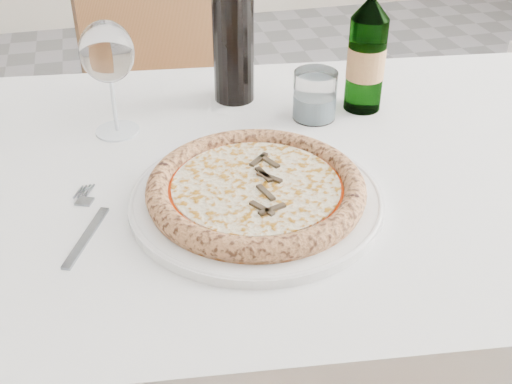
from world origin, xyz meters
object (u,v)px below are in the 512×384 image
tumbler (315,98)px  beer_bottle (367,54)px  dining_table (241,217)px  plate (256,199)px  wine_glass (107,54)px  pizza (256,188)px  wine_bottle (233,32)px  chair_far (181,89)px

tumbler → beer_bottle: 0.12m
dining_table → plate: size_ratio=4.00×
dining_table → beer_bottle: size_ratio=5.59×
wine_glass → beer_bottle: 0.44m
pizza → wine_bottle: wine_bottle is taller
chair_far → pizza: bearing=-90.7°
wine_glass → wine_bottle: bearing=19.9°
plate → wine_glass: bearing=123.7°
beer_bottle → wine_bottle: size_ratio=0.86×
plate → pizza: (-0.00, -0.00, 0.02)m
chair_far → wine_glass: (-0.19, -0.63, 0.36)m
pizza → beer_bottle: (0.26, 0.25, 0.08)m
tumbler → pizza: bearing=-125.1°
dining_table → plate: plate is taller
plate → pizza: size_ratio=1.17×
chair_far → pizza: size_ratio=3.01×
dining_table → pizza: (-0.00, -0.10, 0.12)m
plate → wine_bottle: size_ratio=1.20×
wine_glass → tumbler: size_ratio=2.28×
plate → wine_glass: wine_glass is taller
chair_far → plate: chair_far is taller
chair_far → wine_bottle: size_ratio=3.09×
wine_glass → dining_table: bearing=-43.0°
pizza → wine_bottle: bearing=82.5°
tumbler → wine_bottle: 0.19m
tumbler → wine_bottle: size_ratio=0.28×
chair_far → plate: 0.92m
dining_table → chair_far: chair_far is taller
wine_glass → plate: bearing=-56.3°
pizza → tumbler: bearing=54.9°
chair_far → tumbler: bearing=-76.9°
dining_table → pizza: bearing=-90.0°
chair_far → tumbler: (0.15, -0.66, 0.26)m
dining_table → wine_glass: size_ratio=7.45×
dining_table → wine_glass: 0.34m
tumbler → dining_table: bearing=-140.7°
plate → wine_bottle: wine_bottle is taller
beer_bottle → wine_bottle: 0.24m
dining_table → chair_far: bearing=89.2°
tumbler → beer_bottle: beer_bottle is taller
pizza → tumbler: size_ratio=3.63×
pizza → wine_glass: (-0.18, 0.26, 0.11)m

